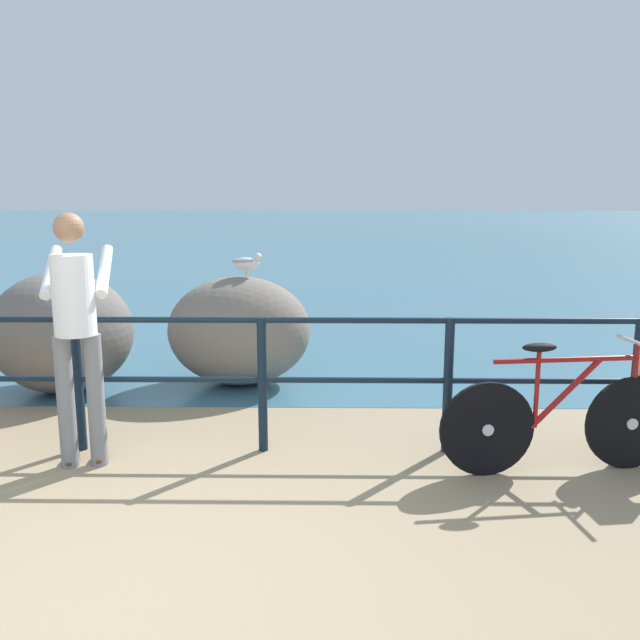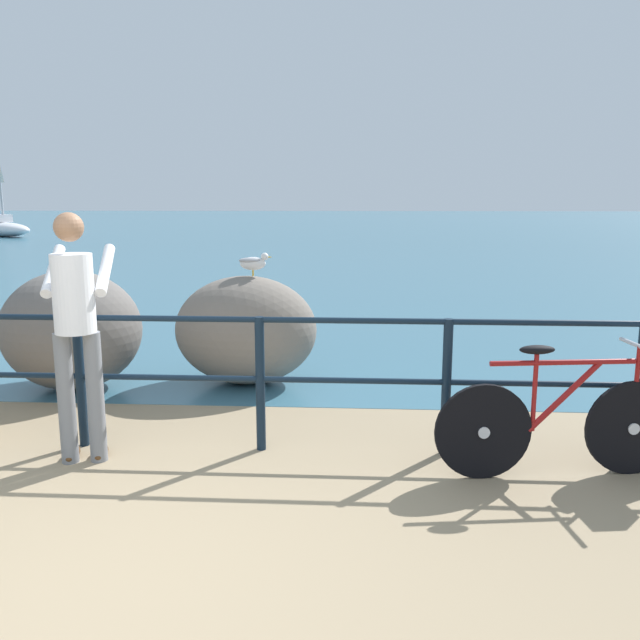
{
  "view_description": "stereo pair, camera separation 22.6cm",
  "coord_description": "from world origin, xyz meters",
  "px_view_note": "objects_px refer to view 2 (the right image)",
  "views": [
    {
      "loc": [
        1.18,
        -2.67,
        1.87
      ],
      "look_at": [
        1.11,
        2.35,
        0.93
      ],
      "focal_mm": 36.38,
      "sensor_mm": 36.0,
      "label": 1
    },
    {
      "loc": [
        1.41,
        -2.66,
        1.87
      ],
      "look_at": [
        1.11,
        2.35,
        0.93
      ],
      "focal_mm": 36.38,
      "sensor_mm": 36.0,
      "label": 2
    }
  ],
  "objects_px": {
    "person_at_railing": "(76,326)",
    "breakwater_boulder_main": "(246,330)",
    "bicycle": "(581,410)",
    "breakwater_boulder_left": "(72,330)",
    "sailboat": "(1,222)",
    "seagull": "(253,262)"
  },
  "relations": [
    {
      "from": "person_at_railing",
      "to": "sailboat",
      "type": "distance_m",
      "value": 31.16
    },
    {
      "from": "breakwater_boulder_left",
      "to": "sailboat",
      "type": "distance_m",
      "value": 29.18
    },
    {
      "from": "breakwater_boulder_main",
      "to": "breakwater_boulder_left",
      "type": "bearing_deg",
      "value": -170.6
    },
    {
      "from": "breakwater_boulder_left",
      "to": "sailboat",
      "type": "xyz_separation_m",
      "value": [
        -14.82,
        25.14,
        0.12
      ]
    },
    {
      "from": "bicycle",
      "to": "breakwater_boulder_main",
      "type": "xyz_separation_m",
      "value": [
        -2.65,
        2.12,
        0.09
      ]
    },
    {
      "from": "bicycle",
      "to": "sailboat",
      "type": "xyz_separation_m",
      "value": [
        -19.16,
        26.98,
        0.24
      ]
    },
    {
      "from": "breakwater_boulder_main",
      "to": "seagull",
      "type": "height_order",
      "value": "seagull"
    },
    {
      "from": "bicycle",
      "to": "seagull",
      "type": "relative_size",
      "value": 5.01
    },
    {
      "from": "bicycle",
      "to": "sailboat",
      "type": "bearing_deg",
      "value": 117.92
    },
    {
      "from": "bicycle",
      "to": "breakwater_boulder_left",
      "type": "relative_size",
      "value": 1.23
    },
    {
      "from": "bicycle",
      "to": "sailboat",
      "type": "distance_m",
      "value": 33.09
    },
    {
      "from": "person_at_railing",
      "to": "breakwater_boulder_main",
      "type": "relative_size",
      "value": 1.24
    },
    {
      "from": "breakwater_boulder_left",
      "to": "sailboat",
      "type": "height_order",
      "value": "sailboat"
    },
    {
      "from": "sailboat",
      "to": "breakwater_boulder_left",
      "type": "bearing_deg",
      "value": -27.62
    },
    {
      "from": "breakwater_boulder_left",
      "to": "sailboat",
      "type": "bearing_deg",
      "value": 120.52
    },
    {
      "from": "breakwater_boulder_left",
      "to": "sailboat",
      "type": "relative_size",
      "value": 0.22
    },
    {
      "from": "bicycle",
      "to": "person_at_railing",
      "type": "distance_m",
      "value": 3.52
    },
    {
      "from": "person_at_railing",
      "to": "sailboat",
      "type": "xyz_separation_m",
      "value": [
        -15.68,
        26.92,
        -0.28
      ]
    },
    {
      "from": "breakwater_boulder_main",
      "to": "breakwater_boulder_left",
      "type": "distance_m",
      "value": 1.71
    },
    {
      "from": "person_at_railing",
      "to": "breakwater_boulder_left",
      "type": "height_order",
      "value": "person_at_railing"
    },
    {
      "from": "person_at_railing",
      "to": "sailboat",
      "type": "height_order",
      "value": "sailboat"
    },
    {
      "from": "person_at_railing",
      "to": "seagull",
      "type": "xyz_separation_m",
      "value": [
        0.91,
        2.07,
        0.25
      ]
    }
  ]
}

